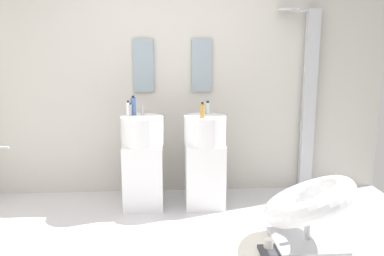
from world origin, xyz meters
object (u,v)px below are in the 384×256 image
object	(u,v)px
pedestal_sink_right	(205,160)
lounge_chair	(309,206)
pedestal_sink_left	(143,161)
soap_bottle_clear	(208,108)
soap_bottle_blue	(133,106)
magazine_charcoal	(277,251)
soap_bottle_white	(128,109)
coffee_mug	(268,245)
shower_column	(308,98)
soap_bottle_amber	(202,111)
soap_bottle_grey	(130,110)

from	to	relation	value
pedestal_sink_right	lounge_chair	size ratio (longest dim) A/B	1.00
pedestal_sink_left	soap_bottle_clear	bearing A→B (deg)	12.36
pedestal_sink_left	soap_bottle_blue	world-z (taller)	soap_bottle_blue
magazine_charcoal	soap_bottle_white	xyz separation A→B (m)	(-1.27, 1.13, 1.00)
coffee_mug	soap_bottle_white	xyz separation A→B (m)	(-1.21, 1.09, 0.97)
shower_column	soap_bottle_amber	xyz separation A→B (m)	(-1.23, -0.51, -0.05)
pedestal_sink_right	soap_bottle_amber	bearing A→B (deg)	-107.60
pedestal_sink_left	lounge_chair	world-z (taller)	pedestal_sink_left
soap_bottle_white	soap_bottle_blue	xyz separation A→B (m)	(0.05, 0.04, 0.02)
soap_bottle_grey	soap_bottle_white	world-z (taller)	soap_bottle_white
soap_bottle_amber	coffee_mug	bearing A→B (deg)	-62.62
coffee_mug	soap_bottle_clear	bearing A→B (deg)	108.31
pedestal_sink_right	coffee_mug	xyz separation A→B (m)	(0.43, -1.02, -0.43)
shower_column	soap_bottle_grey	xyz separation A→B (m)	(-1.96, -0.33, -0.06)
magazine_charcoal	soap_bottle_amber	xyz separation A→B (m)	(-0.53, 0.94, 1.00)
pedestal_sink_left	soap_bottle_grey	size ratio (longest dim) A/B	7.94
pedestal_sink_right	soap_bottle_grey	size ratio (longest dim) A/B	7.94
pedestal_sink_left	soap_bottle_white	distance (m)	0.56
soap_bottle_blue	pedestal_sink_right	bearing A→B (deg)	-8.94
magazine_charcoal	soap_bottle_blue	xyz separation A→B (m)	(-1.22, 1.17, 1.02)
pedestal_sink_right	soap_bottle_clear	bearing A→B (deg)	74.49
pedestal_sink_left	pedestal_sink_right	world-z (taller)	same
shower_column	soap_bottle_blue	size ratio (longest dim) A/B	10.44
magazine_charcoal	soap_bottle_grey	world-z (taller)	soap_bottle_grey
soap_bottle_white	coffee_mug	bearing A→B (deg)	-42.09
soap_bottle_blue	lounge_chair	bearing A→B (deg)	-35.01
shower_column	soap_bottle_grey	bearing A→B (deg)	-170.52
pedestal_sink_left	soap_bottle_white	size ratio (longest dim) A/B	6.86
soap_bottle_grey	soap_bottle_amber	world-z (taller)	soap_bottle_amber
soap_bottle_clear	soap_bottle_white	bearing A→B (deg)	-174.68
pedestal_sink_right	soap_bottle_blue	xyz separation A→B (m)	(-0.73, 0.12, 0.55)
lounge_chair	soap_bottle_clear	world-z (taller)	soap_bottle_clear
shower_column	soap_bottle_blue	bearing A→B (deg)	-171.82
magazine_charcoal	soap_bottle_clear	size ratio (longest dim) A/B	2.12
magazine_charcoal	soap_bottle_blue	world-z (taller)	soap_bottle_blue
pedestal_sink_left	soap_bottle_clear	distance (m)	0.87
pedestal_sink_left	soap_bottle_amber	distance (m)	0.81
soap_bottle_blue	pedestal_sink_left	bearing A→B (deg)	-50.87
lounge_chair	soap_bottle_grey	size ratio (longest dim) A/B	7.97
soap_bottle_white	soap_bottle_amber	world-z (taller)	soap_bottle_amber
coffee_mug	soap_bottle_amber	xyz separation A→B (m)	(-0.46, 0.90, 0.97)
soap_bottle_grey	soap_bottle_clear	bearing A→B (deg)	5.93
magazine_charcoal	coffee_mug	world-z (taller)	coffee_mug
lounge_chair	soap_bottle_blue	world-z (taller)	soap_bottle_blue
shower_column	soap_bottle_grey	distance (m)	1.98
shower_column	soap_bottle_grey	size ratio (longest dim) A/B	15.41
lounge_chair	soap_bottle_white	world-z (taller)	soap_bottle_white
coffee_mug	soap_bottle_grey	distance (m)	1.87
shower_column	soap_bottle_clear	size ratio (longest dim) A/B	15.31
soap_bottle_grey	soap_bottle_amber	size ratio (longest dim) A/B	0.85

